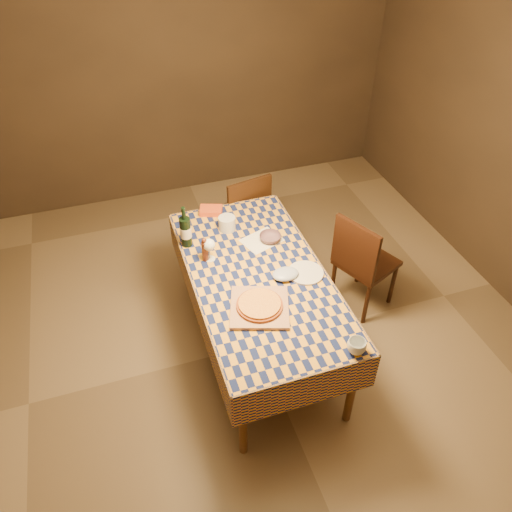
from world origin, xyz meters
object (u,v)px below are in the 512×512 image
object	(u,v)px
cutting_board	(260,307)
dining_table	(258,282)
pizza	(260,304)
chair_far	(244,213)
wine_bottle	(186,231)
white_plate	(306,273)
chair_right	(361,260)
bowl	(270,238)

from	to	relation	value
cutting_board	dining_table	bearing A→B (deg)	72.92
dining_table	pizza	distance (m)	0.35
chair_far	wine_bottle	bearing A→B (deg)	-136.98
wine_bottle	chair_far	bearing A→B (deg)	43.02
dining_table	white_plate	xyz separation A→B (m)	(0.32, -0.10, 0.08)
chair_right	white_plate	bearing A→B (deg)	-157.58
pizza	bowl	distance (m)	0.73
bowl	wine_bottle	distance (m)	0.64
bowl	white_plate	world-z (taller)	bowl
wine_bottle	chair_right	world-z (taller)	wine_bottle
chair_far	white_plate	bearing A→B (deg)	-85.20
cutting_board	bowl	distance (m)	0.73
chair_far	cutting_board	bearing A→B (deg)	-102.96
chair_right	dining_table	bearing A→B (deg)	-170.72
wine_bottle	chair_right	bearing A→B (deg)	-14.09
dining_table	cutting_board	size ratio (longest dim) A/B	4.85
bowl	chair_right	distance (m)	0.80
cutting_board	wine_bottle	size ratio (longest dim) A/B	1.12
pizza	white_plate	bearing A→B (deg)	27.65
bowl	chair_far	world-z (taller)	chair_far
bowl	chair_far	bearing A→B (deg)	88.98
white_plate	chair_right	world-z (taller)	chair_right
chair_far	pizza	bearing A→B (deg)	-102.96
dining_table	white_plate	world-z (taller)	white_plate
wine_bottle	pizza	bearing A→B (deg)	-69.14
wine_bottle	cutting_board	bearing A→B (deg)	-69.14
dining_table	white_plate	bearing A→B (deg)	-17.22
wine_bottle	chair_right	distance (m)	1.43
cutting_board	bowl	world-z (taller)	bowl
cutting_board	white_plate	xyz separation A→B (m)	(0.42, 0.22, -0.00)
cutting_board	white_plate	world-z (taller)	cutting_board
cutting_board	chair_far	distance (m)	1.46
chair_far	chair_right	bearing A→B (deg)	-52.45
dining_table	bowl	xyz separation A→B (m)	(0.21, 0.34, 0.10)
bowl	white_plate	xyz separation A→B (m)	(0.11, -0.44, -0.02)
dining_table	wine_bottle	xyz separation A→B (m)	(-0.41, 0.49, 0.20)
wine_bottle	white_plate	bearing A→B (deg)	-38.95
cutting_board	chair_right	world-z (taller)	chair_right
white_plate	chair_far	bearing A→B (deg)	94.80
cutting_board	wine_bottle	bearing A→B (deg)	110.86
bowl	chair_far	distance (m)	0.79
cutting_board	wine_bottle	distance (m)	0.87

